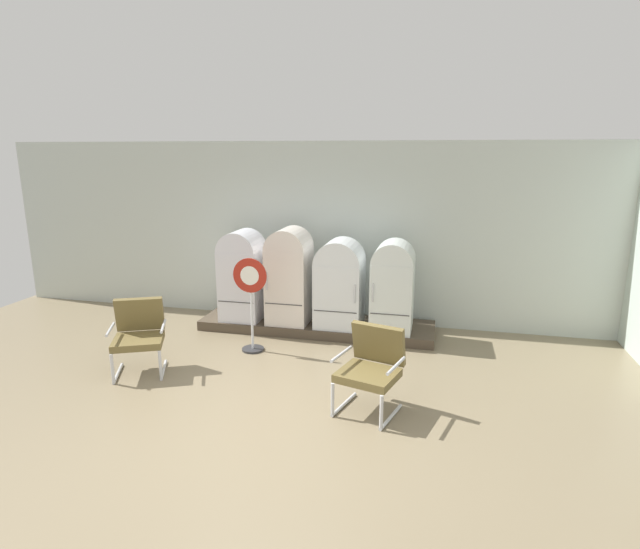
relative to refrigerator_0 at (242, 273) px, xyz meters
The scene contains 10 objects.
ground 3.28m from the refrigerator_0, 67.47° to the right, with size 12.00×10.00×0.05m, color #7E6F55.
back_wall 1.54m from the refrigerator_0, 32.08° to the left, with size 11.76×0.12×2.99m.
display_plinth 1.48m from the refrigerator_0, ahead, with size 3.75×0.95×0.15m, color #483C2E.
refrigerator_0 is the anchor object (origin of this frame).
refrigerator_1 0.79m from the refrigerator_0, ahead, with size 0.64×0.69×1.52m.
refrigerator_2 1.60m from the refrigerator_0, ahead, with size 0.71×0.70×1.37m.
refrigerator_3 2.42m from the refrigerator_0, ahead, with size 0.62×0.71×1.37m.
armchair_left 2.08m from the refrigerator_0, 109.70° to the right, with size 0.84×0.85×0.95m.
armchair_right 3.32m from the refrigerator_0, 43.18° to the right, with size 0.79×0.81×0.95m.
sign_stand 1.09m from the refrigerator_0, 61.97° to the right, with size 0.50×0.32×1.38m.
Camera 1 is at (1.85, -4.58, 2.83)m, focal length 28.58 mm.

